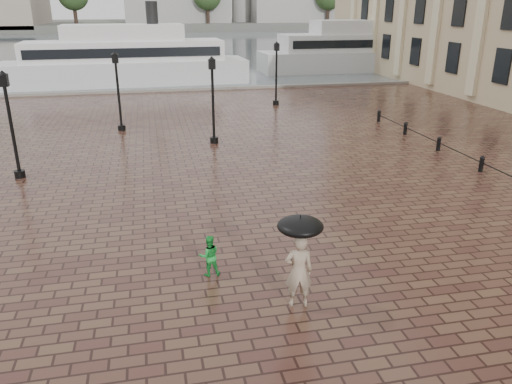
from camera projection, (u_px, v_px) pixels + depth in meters
ground at (174, 278)px, 13.64m from camera, size 300.00×300.00×0.00m
harbour_water at (146, 43)px, 97.82m from camera, size 240.00×240.00×0.00m
quay_edge at (152, 92)px, 42.92m from camera, size 80.00×0.60×0.30m
far_shore at (144, 25)px, 159.69m from camera, size 300.00×60.00×2.00m
bollard_row at (482, 163)px, 22.20m from camera, size 0.22×21.22×0.73m
street_lamps at (125, 92)px, 28.61m from camera, size 21.44×14.44×4.40m
adult_pedestrian at (299, 271)px, 12.09m from camera, size 0.76×0.56×1.90m
child_pedestrian at (209, 256)px, 13.60m from camera, size 0.60×0.48×1.18m
ferry_near at (126, 60)px, 46.30m from camera, size 22.51×6.11×7.33m
ferry_far at (360, 50)px, 56.02m from camera, size 22.77×5.66×7.45m
umbrella at (300, 226)px, 11.67m from camera, size 1.10×1.10×1.20m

